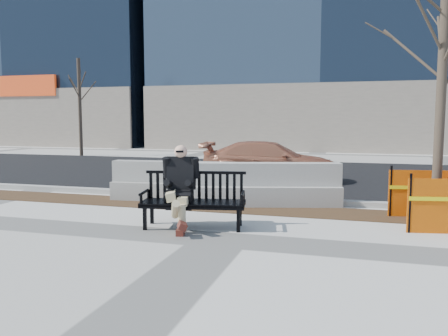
{
  "coord_description": "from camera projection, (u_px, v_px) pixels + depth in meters",
  "views": [
    {
      "loc": [
        2.05,
        -6.94,
        1.96
      ],
      "look_at": [
        -0.31,
        1.24,
        1.03
      ],
      "focal_mm": 36.52,
      "sensor_mm": 36.0,
      "label": 1
    }
  ],
  "objects": [
    {
      "name": "seated_man",
      "position": [
        181.0,
        227.0,
        8.29
      ],
      "size": [
        0.83,
        1.17,
        1.5
      ],
      "primitive_type": null,
      "rotation": [
        0.0,
        0.0,
        0.18
      ],
      "color": "black",
      "rests_on": "ground"
    },
    {
      "name": "jersey_barrier_right",
      "position": [
        264.0,
        205.0,
        10.32
      ],
      "size": [
        3.49,
        1.53,
        0.98
      ],
      "primitive_type": null,
      "rotation": [
        0.0,
        0.0,
        0.25
      ],
      "color": "#AAA69F",
      "rests_on": "ground"
    },
    {
      "name": "far_tree_left",
      "position": [
        82.0,
        156.0,
        24.07
      ],
      "size": [
        2.67,
        2.67,
        5.47
      ],
      "primitive_type": null,
      "rotation": [
        0.0,
        0.0,
        0.41
      ],
      "color": "#45382C",
      "rests_on": "ground"
    },
    {
      "name": "mulch_strip",
      "position": [
        255.0,
        209.0,
        9.89
      ],
      "size": [
        40.0,
        1.2,
        0.02
      ],
      "primitive_type": "cube",
      "color": "#47301C",
      "rests_on": "ground"
    },
    {
      "name": "asphalt_street",
      "position": [
        293.0,
        175.0,
        15.81
      ],
      "size": [
        60.0,
        10.4,
        0.01
      ],
      "primitive_type": "cube",
      "color": "black",
      "rests_on": "ground"
    },
    {
      "name": "ground",
      "position": [
        221.0,
        240.0,
        7.41
      ],
      "size": [
        120.0,
        120.0,
        0.0
      ],
      "primitive_type": "plane",
      "color": "beige",
      "rests_on": "ground"
    },
    {
      "name": "tree_fence",
      "position": [
        434.0,
        225.0,
        8.42
      ],
      "size": [
        2.39,
        2.39,
        5.16
      ],
      "primitive_type": null,
      "rotation": [
        0.0,
        0.0,
        0.17
      ],
      "color": "orange",
      "rests_on": "ground"
    },
    {
      "name": "bench",
      "position": [
        194.0,
        228.0,
        8.22
      ],
      "size": [
        1.99,
        1.02,
        1.01
      ],
      "primitive_type": null,
      "rotation": [
        0.0,
        0.0,
        0.18
      ],
      "color": "black",
      "rests_on": "ground"
    },
    {
      "name": "curb",
      "position": [
        263.0,
        199.0,
        10.79
      ],
      "size": [
        60.0,
        0.25,
        0.12
      ],
      "primitive_type": "cube",
      "color": "#9E9B93",
      "rests_on": "ground"
    },
    {
      "name": "sedan",
      "position": [
        270.0,
        181.0,
        14.35
      ],
      "size": [
        4.48,
        2.27,
        1.25
      ],
      "primitive_type": "imported",
      "rotation": [
        0.0,
        0.0,
        1.7
      ],
      "color": "#B36A4A",
      "rests_on": "ground"
    },
    {
      "name": "jersey_barrier_left",
      "position": [
        181.0,
        201.0,
        10.92
      ],
      "size": [
        3.37,
        0.93,
        0.95
      ],
      "primitive_type": null,
      "rotation": [
        0.0,
        0.0,
        0.08
      ],
      "color": "gray",
      "rests_on": "ground"
    }
  ]
}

